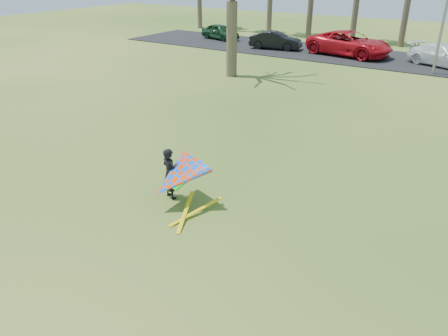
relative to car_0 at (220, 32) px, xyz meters
The scene contains 7 objects.
ground 30.39m from the car_0, 58.17° to the right, with size 100.00×100.00×0.00m, color #1D5512.
parking_strip 16.06m from the car_0, ahead, with size 46.00×7.00×0.06m, color black.
car_0 is the anchor object (origin of this frame).
car_1 6.44m from the car_0, 14.70° to the right, with size 1.37×3.94×1.30m, color black.
car_2 11.87m from the car_0, ahead, with size 2.80×6.07×1.69m, color red.
car_3 18.18m from the car_0, ahead, with size 1.89×4.64×1.35m, color white.
kite_flyer 28.77m from the car_0, 58.68° to the right, with size 2.13×2.39×2.02m.
Camera 1 is at (5.88, -6.95, 6.15)m, focal length 35.00 mm.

